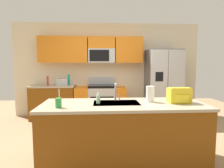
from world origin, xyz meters
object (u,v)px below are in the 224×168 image
object	(u,v)px
bottle_teal	(69,80)
soap_dispenser	(98,99)
refrigerator	(163,84)
drink_cup_green	(58,103)
backpack	(179,95)
toaster	(63,82)
pepper_mill	(48,81)
paper_towel_roll	(150,94)
range_oven	(100,101)
sink_faucet	(116,90)

from	to	relation	value
bottle_teal	soap_dispenser	world-z (taller)	bottle_teal
refrigerator	bottle_teal	world-z (taller)	refrigerator
refrigerator	drink_cup_green	bearing A→B (deg)	-130.70
bottle_teal	backpack	size ratio (longest dim) A/B	0.93
toaster	pepper_mill	size ratio (longest dim) A/B	1.12
soap_dispenser	paper_towel_roll	world-z (taller)	paper_towel_roll
refrigerator	pepper_mill	bearing A→B (deg)	178.72
pepper_mill	backpack	distance (m)	3.59
bottle_teal	paper_towel_roll	world-z (taller)	bottle_teal
pepper_mill	drink_cup_green	size ratio (longest dim) A/B	1.00
range_oven	drink_cup_green	world-z (taller)	drink_cup_green
range_oven	bottle_teal	world-z (taller)	bottle_teal
drink_cup_green	soap_dispenser	world-z (taller)	drink_cup_green
drink_cup_green	sink_faucet	bearing A→B (deg)	27.86
backpack	toaster	bearing A→B (deg)	131.31
sink_faucet	drink_cup_green	xyz separation A→B (m)	(-0.80, -0.42, -0.10)
refrigerator	pepper_mill	distance (m)	3.12
pepper_mill	sink_faucet	world-z (taller)	sink_faucet
drink_cup_green	paper_towel_roll	xyz separation A→B (m)	(1.32, 0.32, 0.05)
range_oven	pepper_mill	size ratio (longest dim) A/B	5.43
toaster	backpack	bearing A→B (deg)	-48.69
range_oven	refrigerator	xyz separation A→B (m)	(1.71, -0.07, 0.48)
pepper_mill	sink_faucet	bearing A→B (deg)	-54.66
range_oven	toaster	xyz separation A→B (m)	(-1.00, -0.05, 0.55)
range_oven	pepper_mill	bearing A→B (deg)	-179.90
toaster	backpack	world-z (taller)	backpack
paper_towel_roll	backpack	xyz separation A→B (m)	(0.41, -0.10, -0.00)
paper_towel_roll	drink_cup_green	bearing A→B (deg)	-166.54
paper_towel_roll	bottle_teal	bearing A→B (deg)	123.61
bottle_teal	soap_dispenser	size ratio (longest dim) A/B	1.74
sink_faucet	soap_dispenser	world-z (taller)	sink_faucet
pepper_mill	paper_towel_roll	world-z (taller)	pepper_mill
pepper_mill	paper_towel_roll	size ratio (longest dim) A/B	1.04
refrigerator	toaster	distance (m)	2.72
refrigerator	paper_towel_roll	world-z (taller)	refrigerator
toaster	bottle_teal	size ratio (longest dim) A/B	0.95
soap_dispenser	paper_towel_roll	xyz separation A→B (m)	(0.79, 0.09, 0.05)
toaster	paper_towel_roll	size ratio (longest dim) A/B	1.17
soap_dispenser	toaster	bearing A→B (deg)	111.38
drink_cup_green	paper_towel_roll	bearing A→B (deg)	13.46
sink_faucet	pepper_mill	bearing A→B (deg)	125.34
refrigerator	backpack	bearing A→B (deg)	-102.71
range_oven	pepper_mill	world-z (taller)	pepper_mill
sink_faucet	paper_towel_roll	size ratio (longest dim) A/B	1.17
pepper_mill	drink_cup_green	bearing A→B (deg)	-73.08
range_oven	paper_towel_roll	distance (m)	2.59
toaster	sink_faucet	world-z (taller)	sink_faucet
sink_faucet	paper_towel_roll	world-z (taller)	sink_faucet
drink_cup_green	backpack	distance (m)	1.75
soap_dispenser	backpack	size ratio (longest dim) A/B	0.53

